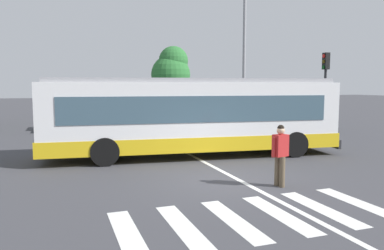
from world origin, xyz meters
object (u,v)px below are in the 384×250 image
(city_transit_bus, at_px, (193,116))
(parked_car_white, at_px, (183,113))
(parked_car_silver, at_px, (108,115))
(traffic_light_far_corner, at_px, (325,80))
(parked_car_champagne, at_px, (64,117))
(twin_arm_street_lamp, at_px, (244,34))
(pedestrian_crossing_street, at_px, (280,152))
(background_tree_right, at_px, (172,71))
(parked_car_teal, at_px, (144,114))
(bus_stop_shelter, at_px, (281,91))

(city_transit_bus, xyz_separation_m, parked_car_white, (3.53, 11.97, -0.82))
(parked_car_silver, distance_m, traffic_light_far_corner, 14.01)
(parked_car_champagne, xyz_separation_m, twin_arm_street_lamp, (10.86, -3.69, 5.20))
(pedestrian_crossing_street, relative_size, background_tree_right, 0.28)
(parked_car_champagne, xyz_separation_m, traffic_light_far_corner, (13.45, -8.24, 2.30))
(parked_car_champagne, bearing_deg, background_tree_right, 32.92)
(pedestrian_crossing_street, bearing_deg, parked_car_silver, 98.34)
(pedestrian_crossing_street, height_order, twin_arm_street_lamp, twin_arm_street_lamp)
(pedestrian_crossing_street, xyz_separation_m, twin_arm_street_lamp, (5.47, 12.77, 5.00))
(parked_car_teal, height_order, traffic_light_far_corner, traffic_light_far_corner)
(twin_arm_street_lamp, relative_size, background_tree_right, 1.61)
(twin_arm_street_lamp, bearing_deg, city_transit_bus, -128.97)
(background_tree_right, bearing_deg, parked_car_teal, -124.64)
(twin_arm_street_lamp, height_order, background_tree_right, twin_arm_street_lamp)
(parked_car_silver, bearing_deg, parked_car_teal, 0.38)
(city_transit_bus, xyz_separation_m, traffic_light_far_corner, (8.78, 3.10, 1.47))
(parked_car_champagne, distance_m, parked_car_white, 8.23)
(parked_car_champagne, relative_size, parked_car_teal, 0.99)
(background_tree_right, bearing_deg, parked_car_champagne, -147.08)
(parked_car_white, xyz_separation_m, bus_stop_shelter, (5.48, -4.19, 1.65))
(pedestrian_crossing_street, relative_size, twin_arm_street_lamp, 0.18)
(pedestrian_crossing_street, distance_m, bus_stop_shelter, 15.40)
(city_transit_bus, relative_size, twin_arm_street_lamp, 1.20)
(traffic_light_far_corner, xyz_separation_m, twin_arm_street_lamp, (-2.59, 4.55, 2.91))
(parked_car_silver, bearing_deg, bus_stop_shelter, -21.36)
(pedestrian_crossing_street, bearing_deg, parked_car_white, 80.65)
(bus_stop_shelter, bearing_deg, background_tree_right, 117.16)
(pedestrian_crossing_street, bearing_deg, parked_car_champagne, 108.13)
(traffic_light_far_corner, relative_size, background_tree_right, 0.75)
(city_transit_bus, bearing_deg, parked_car_silver, 98.48)
(parked_car_white, distance_m, bus_stop_shelter, 7.09)
(parked_car_teal, height_order, parked_car_white, same)
(parked_car_champagne, relative_size, background_tree_right, 0.74)
(parked_car_champagne, bearing_deg, parked_car_white, 4.36)
(city_transit_bus, relative_size, parked_car_white, 2.56)
(parked_car_champagne, height_order, parked_car_teal, same)
(parked_car_teal, relative_size, parked_car_white, 0.99)
(parked_car_white, xyz_separation_m, background_tree_right, (0.69, 5.13, 3.25))
(pedestrian_crossing_street, bearing_deg, city_transit_bus, 98.00)
(parked_car_teal, distance_m, twin_arm_street_lamp, 8.73)
(city_transit_bus, relative_size, pedestrian_crossing_street, 6.83)
(traffic_light_far_corner, bearing_deg, parked_car_silver, 139.92)
(parked_car_champagne, bearing_deg, twin_arm_street_lamp, -18.76)
(city_transit_bus, distance_m, twin_arm_street_lamp, 10.77)
(parked_car_silver, xyz_separation_m, traffic_light_far_corner, (10.57, -8.90, 2.30))
(city_transit_bus, xyz_separation_m, parked_car_silver, (-1.79, 11.99, -0.82))
(parked_car_silver, relative_size, traffic_light_far_corner, 1.00)
(parked_car_silver, distance_m, twin_arm_street_lamp, 10.47)
(parked_car_champagne, xyz_separation_m, bus_stop_shelter, (13.68, -3.57, 1.65))
(pedestrian_crossing_street, relative_size, parked_car_white, 0.38)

